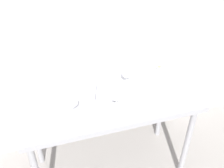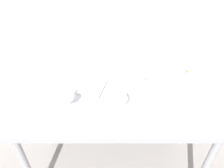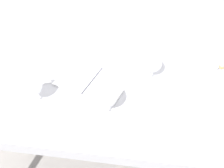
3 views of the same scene
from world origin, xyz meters
TOP-DOWN VIEW (x-y plane):
  - ground_plane at (0.00, 0.00)m, footprint 6.00×6.00m
  - back_wall at (0.00, 0.49)m, footprint 3.80×0.04m
  - steel_counter at (0.00, -0.01)m, footprint 1.40×0.65m
  - wine_glass_near_left at (-0.30, -0.11)m, footprint 0.09×0.09m
  - wine_glass_far_right at (0.19, 0.12)m, footprint 0.08×0.08m
  - wine_glass_near_center at (0.02, -0.14)m, footprint 0.09×0.09m
  - open_notebook at (-0.08, 0.08)m, footprint 0.37×0.30m
  - tasting_sheet_upper at (0.36, 0.04)m, footprint 0.23×0.24m
  - tasting_sheet_lower at (-0.40, 0.14)m, footprint 0.24×0.31m
  - decanter_funnel at (0.51, 0.18)m, footprint 0.10×0.10m

SIDE VIEW (x-z plane):
  - ground_plane at x=0.00m, z-range 0.00..0.00m
  - steel_counter at x=0.00m, z-range 0.34..1.24m
  - tasting_sheet_upper at x=0.36m, z-range 0.90..0.90m
  - tasting_sheet_lower at x=-0.40m, z-range 0.90..0.90m
  - open_notebook at x=-0.08m, z-range 0.90..0.91m
  - decanter_funnel at x=0.51m, z-range 0.88..1.00m
  - wine_glass_far_right at x=0.19m, z-range 0.93..1.08m
  - wine_glass_near_left at x=-0.30m, z-range 0.93..1.09m
  - wine_glass_near_center at x=0.02m, z-range 0.94..1.11m
  - back_wall at x=0.00m, z-range 0.00..2.60m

